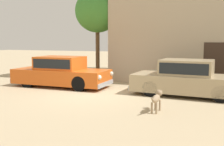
% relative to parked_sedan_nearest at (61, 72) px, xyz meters
% --- Properties ---
extents(ground_plane, '(80.00, 80.00, 0.00)m').
position_rel_parked_sedan_nearest_xyz_m(ground_plane, '(2.05, -1.27, -0.71)').
color(ground_plane, tan).
extents(parked_sedan_nearest, '(4.70, 1.76, 1.43)m').
position_rel_parked_sedan_nearest_xyz_m(parked_sedan_nearest, '(0.00, 0.00, 0.00)').
color(parked_sedan_nearest, '#D15619').
rests_on(parked_sedan_nearest, ground_plane).
extents(parked_sedan_second, '(4.53, 2.11, 1.43)m').
position_rel_parked_sedan_nearest_xyz_m(parked_sedan_second, '(5.82, -0.01, -0.00)').
color(parked_sedan_second, tan).
rests_on(parked_sedan_second, ground_plane).
extents(stray_dog_spotted, '(0.23, 1.08, 0.66)m').
position_rel_parked_sedan_nearest_xyz_m(stray_dog_spotted, '(5.20, -2.90, -0.29)').
color(stray_dog_spotted, '#997F60').
rests_on(stray_dog_spotted, ground_plane).
extents(acacia_tree_left, '(2.56, 2.30, 5.06)m').
position_rel_parked_sedan_nearest_xyz_m(acacia_tree_left, '(0.51, 3.15, 3.11)').
color(acacia_tree_left, brown).
rests_on(acacia_tree_left, ground_plane).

